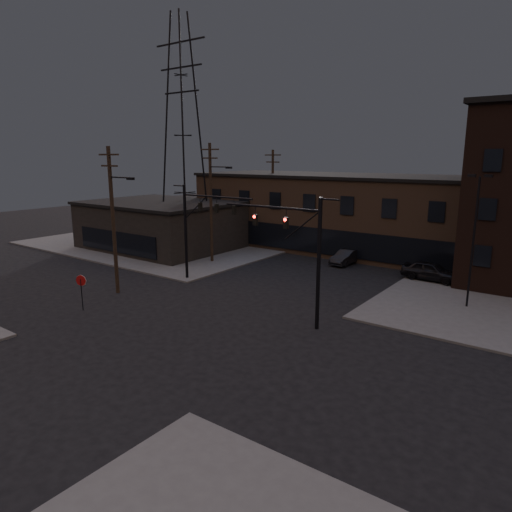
{
  "coord_description": "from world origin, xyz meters",
  "views": [
    {
      "loc": [
        19.06,
        -18.83,
        10.32
      ],
      "look_at": [
        0.72,
        6.1,
        3.5
      ],
      "focal_mm": 32.0,
      "sensor_mm": 36.0,
      "label": 1
    }
  ],
  "objects_px": {
    "traffic_signal_near": "(302,247)",
    "traffic_signal_far": "(197,222)",
    "car_crossing": "(346,257)",
    "parked_car_lot_a": "(431,271)",
    "stop_sign": "(81,284)"
  },
  "relations": [
    {
      "from": "traffic_signal_far",
      "to": "car_crossing",
      "type": "xyz_separation_m",
      "value": [
        7.24,
        13.17,
        -4.31
      ]
    },
    {
      "from": "stop_sign",
      "to": "parked_car_lot_a",
      "type": "xyz_separation_m",
      "value": [
        17.0,
        21.42,
        -0.89
      ]
    },
    {
      "from": "traffic_signal_near",
      "to": "stop_sign",
      "type": "xyz_separation_m",
      "value": [
        -13.36,
        -6.49,
        -3.09
      ]
    },
    {
      "from": "traffic_signal_near",
      "to": "traffic_signal_far",
      "type": "height_order",
      "value": "same"
    },
    {
      "from": "traffic_signal_near",
      "to": "traffic_signal_far",
      "type": "xyz_separation_m",
      "value": [
        -12.07,
        3.5,
        0.08
      ]
    },
    {
      "from": "car_crossing",
      "to": "traffic_signal_near",
      "type": "bearing_deg",
      "value": -70.02
    },
    {
      "from": "traffic_signal_near",
      "to": "traffic_signal_far",
      "type": "relative_size",
      "value": 1.0
    },
    {
      "from": "traffic_signal_near",
      "to": "parked_car_lot_a",
      "type": "height_order",
      "value": "traffic_signal_near"
    },
    {
      "from": "traffic_signal_far",
      "to": "parked_car_lot_a",
      "type": "xyz_separation_m",
      "value": [
        15.72,
        11.43,
        -4.06
      ]
    },
    {
      "from": "traffic_signal_far",
      "to": "car_crossing",
      "type": "relative_size",
      "value": 1.89
    },
    {
      "from": "parked_car_lot_a",
      "to": "traffic_signal_near",
      "type": "bearing_deg",
      "value": 169.64
    },
    {
      "from": "car_crossing",
      "to": "stop_sign",
      "type": "bearing_deg",
      "value": -106.39
    },
    {
      "from": "traffic_signal_near",
      "to": "car_crossing",
      "type": "distance_m",
      "value": 17.87
    },
    {
      "from": "traffic_signal_far",
      "to": "stop_sign",
      "type": "xyz_separation_m",
      "value": [
        -1.28,
        -9.99,
        -3.17
      ]
    },
    {
      "from": "traffic_signal_near",
      "to": "car_crossing",
      "type": "height_order",
      "value": "traffic_signal_near"
    }
  ]
}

